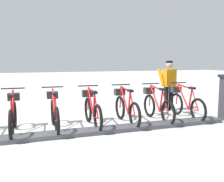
% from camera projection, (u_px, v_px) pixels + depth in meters
% --- Properties ---
extents(ground_plane, '(60.00, 60.00, 0.00)m').
position_uv_depth(ground_plane, '(45.00, 138.00, 5.29)').
color(ground_plane, silver).
extents(dock_rail_base, '(0.44, 9.22, 0.10)m').
position_uv_depth(dock_rail_base, '(45.00, 136.00, 5.29)').
color(dock_rail_base, '#47474C').
rests_on(dock_rail_base, ground).
extents(bike_docked_0, '(1.72, 0.54, 1.02)m').
position_uv_depth(bike_docked_0, '(185.00, 103.00, 7.12)').
color(bike_docked_0, black).
rests_on(bike_docked_0, ground).
extents(bike_docked_1, '(1.72, 0.54, 1.02)m').
position_uv_depth(bike_docked_1, '(157.00, 105.00, 6.82)').
color(bike_docked_1, black).
rests_on(bike_docked_1, ground).
extents(bike_docked_2, '(1.72, 0.54, 1.02)m').
position_uv_depth(bike_docked_2, '(126.00, 107.00, 6.52)').
color(bike_docked_2, black).
rests_on(bike_docked_2, ground).
extents(bike_docked_3, '(1.72, 0.54, 1.02)m').
position_uv_depth(bike_docked_3, '(92.00, 110.00, 6.22)').
color(bike_docked_3, black).
rests_on(bike_docked_3, ground).
extents(bike_docked_4, '(1.72, 0.54, 1.02)m').
position_uv_depth(bike_docked_4, '(54.00, 112.00, 5.91)').
color(bike_docked_4, black).
rests_on(bike_docked_4, ground).
extents(bike_docked_5, '(1.72, 0.54, 1.02)m').
position_uv_depth(bike_docked_5, '(13.00, 115.00, 5.61)').
color(bike_docked_5, black).
rests_on(bike_docked_5, ground).
extents(worker_near_rack, '(0.48, 0.65, 1.66)m').
position_uv_depth(worker_near_rack, '(169.00, 84.00, 8.05)').
color(worker_near_rack, white).
rests_on(worker_near_rack, ground).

